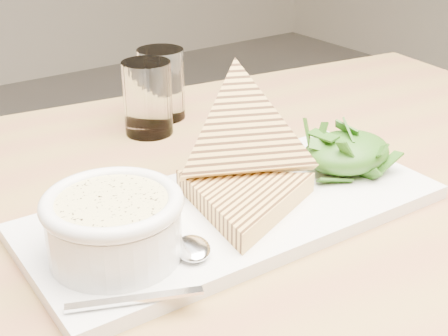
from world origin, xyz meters
TOP-DOWN VIEW (x-y plane):
  - table_top at (-0.23, 0.06)m, footprint 1.30×0.95m
  - table_leg_br at (0.32, 0.41)m, footprint 0.06×0.06m
  - platter at (-0.23, 0.04)m, footprint 0.45×0.21m
  - soup_bowl at (-0.38, 0.02)m, footprint 0.12×0.12m
  - soup at (-0.38, 0.02)m, footprint 0.10×0.10m
  - bowl_rim at (-0.38, 0.02)m, footprint 0.13×0.13m
  - sandwich_flat at (-0.23, 0.02)m, footprint 0.23×0.23m
  - sandwich_lean at (-0.19, 0.07)m, footprint 0.24×0.24m
  - salad_base at (-0.07, 0.03)m, footprint 0.11×0.09m
  - arugula_pile at (-0.07, 0.03)m, footprint 0.11×0.10m
  - spoon_bowl at (-0.32, -0.02)m, footprint 0.05×0.05m
  - spoon_handle at (-0.39, -0.05)m, footprint 0.11×0.05m
  - glass_near at (-0.19, 0.29)m, footprint 0.07×0.07m
  - glass_far at (-0.14, 0.34)m, footprint 0.07×0.07m

SIDE VIEW (x-z plane):
  - table_leg_br at x=0.32m, z-range 0.00..0.72m
  - table_top at x=-0.23m, z-range 0.72..0.76m
  - platter at x=-0.23m, z-range 0.76..0.77m
  - spoon_handle at x=-0.39m, z-range 0.77..0.78m
  - spoon_bowl at x=-0.32m, z-range 0.77..0.78m
  - sandwich_flat at x=-0.23m, z-range 0.77..0.79m
  - salad_base at x=-0.07m, z-range 0.77..0.81m
  - soup_bowl at x=-0.38m, z-range 0.77..0.82m
  - arugula_pile at x=-0.07m, z-range 0.77..0.82m
  - glass_near at x=-0.19m, z-range 0.76..0.86m
  - glass_far at x=-0.14m, z-range 0.76..0.86m
  - soup at x=-0.38m, z-range 0.82..0.83m
  - bowl_rim at x=-0.38m, z-range 0.82..0.83m
  - sandwich_lean at x=-0.19m, z-range 0.73..0.92m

